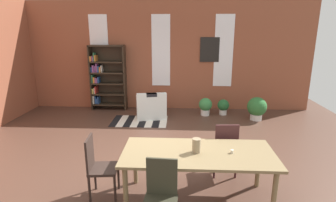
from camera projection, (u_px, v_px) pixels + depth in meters
The scene contains 18 objects.
ground_plane at pixel (148, 160), 5.19m from camera, with size 10.34×10.34×0.00m, color #4D3327.
back_wall_brick at pixel (161, 56), 8.17m from camera, with size 8.95×0.12×3.23m, color brown.
window_pane_0 at pixel (100, 51), 8.15m from camera, with size 0.55×0.02×2.10m, color white.
window_pane_1 at pixel (161, 51), 8.06m from camera, with size 0.55×0.02×2.10m, color white.
window_pane_2 at pixel (224, 51), 7.96m from camera, with size 0.55×0.02×2.10m, color white.
dining_table at pixel (198, 157), 3.83m from camera, with size 2.15×0.96×0.75m.
vase_on_table at pixel (196, 145), 3.79m from camera, with size 0.12×0.12×0.20m, color #998466.
tealight_candle_0 at pixel (232, 151), 3.78m from camera, with size 0.04×0.04×0.05m, color silver.
dining_chair_far_right at pixel (225, 147), 4.54m from camera, with size 0.43×0.43×0.95m.
dining_chair_near_left at pixel (161, 196), 3.22m from camera, with size 0.42×0.42×0.95m.
dining_chair_head_left at pixel (98, 165), 3.94m from camera, with size 0.43×0.43×0.95m.
bookshelf_tall at pixel (106, 78), 8.17m from camera, with size 1.06×0.32×1.95m.
armchair_white at pixel (151, 107), 7.61m from camera, with size 0.94×0.94×0.75m.
potted_plant_by_shelf at pixel (257, 108), 7.35m from camera, with size 0.52×0.52×0.64m.
potted_plant_corner at pixel (223, 106), 7.82m from camera, with size 0.34×0.34×0.45m.
potted_plant_window at pixel (205, 106), 7.76m from camera, with size 0.38×0.38×0.51m.
striped_rug at pixel (139, 121), 7.32m from camera, with size 1.49×0.95×0.01m.
framed_picture at pixel (210, 50), 7.97m from camera, with size 0.56×0.03×0.72m, color black.
Camera 1 is at (0.63, -4.68, 2.45)m, focal length 28.92 mm.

